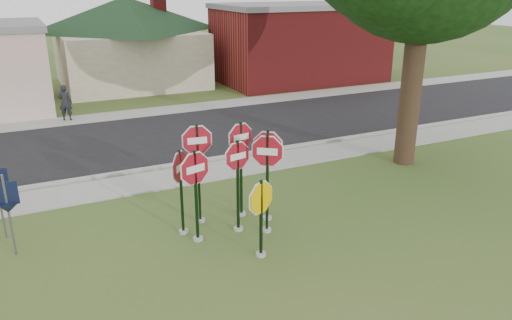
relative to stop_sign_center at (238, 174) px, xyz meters
name	(u,v)px	position (x,y,z in m)	size (l,w,h in m)	color
ground	(255,256)	(-0.18, -1.34, -1.54)	(120.00, 120.00, 0.00)	#375720
sidewalk_near	(182,176)	(-0.18, 4.16, -1.51)	(60.00, 1.60, 0.06)	gray
road	(148,139)	(-0.18, 8.66, -1.52)	(60.00, 7.00, 0.04)	black
sidewalk_far	(125,115)	(-0.18, 12.96, -1.51)	(60.00, 1.60, 0.06)	gray
curb	(173,166)	(-0.18, 5.16, -1.47)	(60.00, 0.20, 0.14)	gray
stop_sign_center	(238,174)	(0.00, 0.00, 0.00)	(0.98, 0.24, 2.51)	#9E9C95
stop_sign_yellow	(261,210)	(-0.04, -1.39, -0.37)	(1.00, 0.43, 2.01)	#9E9C95
stop_sign_left	(196,183)	(-1.11, -0.05, -0.03)	(1.07, 0.35, 2.45)	#9E9C95
stop_sign_right	(267,169)	(0.63, -0.37, 0.16)	(0.89, 0.65, 2.71)	#9E9C95
stop_sign_back_right	(241,156)	(0.43, 0.76, 0.16)	(0.99, 0.24, 2.74)	#9E9C95
stop_sign_back_left	(198,159)	(-0.72, 0.88, 0.22)	(1.07, 0.24, 2.80)	#9E9C95
stop_sign_far_right	(268,162)	(0.95, 0.24, 0.08)	(0.84, 0.69, 2.61)	#9E9C95
stop_sign_far_left	(181,181)	(-1.32, 0.47, -0.12)	(0.74, 0.81, 2.33)	#9E9C95
building_house	(127,23)	(1.82, 20.66, 2.11)	(11.60, 11.60, 6.20)	beige
building_brick	(300,42)	(11.82, 17.16, 0.87)	(10.20, 6.20, 4.75)	maroon
pedestrian	(65,103)	(-2.78, 13.04, -0.66)	(0.59, 0.39, 1.63)	black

